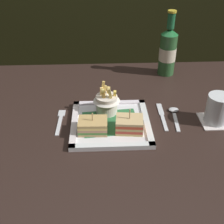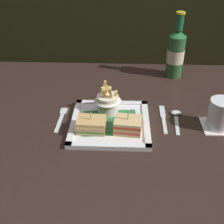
{
  "view_description": "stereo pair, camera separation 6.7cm",
  "coord_description": "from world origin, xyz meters",
  "px_view_note": "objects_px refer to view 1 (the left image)",
  "views": [
    {
      "loc": [
        -0.04,
        -0.81,
        1.35
      ],
      "look_at": [
        -0.01,
        -0.02,
        0.82
      ],
      "focal_mm": 46.67,
      "sensor_mm": 36.0,
      "label": 1
    },
    {
      "loc": [
        0.03,
        -0.81,
        1.35
      ],
      "look_at": [
        -0.01,
        -0.02,
        0.82
      ],
      "focal_mm": 46.67,
      "sensor_mm": 36.0,
      "label": 2
    }
  ],
  "objects_px": {
    "fries_cup": "(107,101)",
    "sandwich_half_left": "(93,126)",
    "sandwich_half_right": "(129,124)",
    "water_glass": "(218,111)",
    "fork": "(60,120)",
    "spoon": "(174,113)",
    "beer_bottle": "(168,51)",
    "square_plate": "(111,123)",
    "dining_table": "(113,139)",
    "knife": "(162,115)"
  },
  "relations": [
    {
      "from": "fries_cup",
      "to": "sandwich_half_left",
      "type": "bearing_deg",
      "value": -113.99
    },
    {
      "from": "sandwich_half_left",
      "to": "sandwich_half_right",
      "type": "bearing_deg",
      "value": -0.0
    },
    {
      "from": "sandwich_half_right",
      "to": "water_glass",
      "type": "height_order",
      "value": "water_glass"
    },
    {
      "from": "fries_cup",
      "to": "water_glass",
      "type": "bearing_deg",
      "value": -8.98
    },
    {
      "from": "sandwich_half_left",
      "to": "fork",
      "type": "xyz_separation_m",
      "value": [
        -0.11,
        0.07,
        -0.03
      ]
    },
    {
      "from": "sandwich_half_right",
      "to": "spoon",
      "type": "bearing_deg",
      "value": 30.03
    },
    {
      "from": "sandwich_half_right",
      "to": "beer_bottle",
      "type": "xyz_separation_m",
      "value": [
        0.2,
        0.42,
        0.07
      ]
    },
    {
      "from": "fries_cup",
      "to": "fork",
      "type": "distance_m",
      "value": 0.17
    },
    {
      "from": "sandwich_half_right",
      "to": "beer_bottle",
      "type": "height_order",
      "value": "beer_bottle"
    },
    {
      "from": "square_plate",
      "to": "spoon",
      "type": "height_order",
      "value": "square_plate"
    },
    {
      "from": "dining_table",
      "to": "knife",
      "type": "xyz_separation_m",
      "value": [
        0.17,
        0.01,
        0.09
      ]
    },
    {
      "from": "dining_table",
      "to": "spoon",
      "type": "distance_m",
      "value": 0.23
    },
    {
      "from": "water_glass",
      "to": "knife",
      "type": "relative_size",
      "value": 0.59
    },
    {
      "from": "sandwich_half_right",
      "to": "fork",
      "type": "bearing_deg",
      "value": 161.76
    },
    {
      "from": "knife",
      "to": "spoon",
      "type": "bearing_deg",
      "value": 9.07
    },
    {
      "from": "sandwich_half_left",
      "to": "square_plate",
      "type": "bearing_deg",
      "value": 37.06
    },
    {
      "from": "dining_table",
      "to": "sandwich_half_right",
      "type": "height_order",
      "value": "sandwich_half_right"
    },
    {
      "from": "dining_table",
      "to": "spoon",
      "type": "height_order",
      "value": "spoon"
    },
    {
      "from": "square_plate",
      "to": "beer_bottle",
      "type": "height_order",
      "value": "beer_bottle"
    },
    {
      "from": "fries_cup",
      "to": "spoon",
      "type": "xyz_separation_m",
      "value": [
        0.24,
        -0.01,
        -0.05
      ]
    },
    {
      "from": "beer_bottle",
      "to": "fork",
      "type": "xyz_separation_m",
      "value": [
        -0.43,
        -0.34,
        -0.1
      ]
    },
    {
      "from": "fork",
      "to": "water_glass",
      "type": "bearing_deg",
      "value": -3.12
    },
    {
      "from": "sandwich_half_right",
      "to": "dining_table",
      "type": "bearing_deg",
      "value": 120.63
    },
    {
      "from": "dining_table",
      "to": "water_glass",
      "type": "relative_size",
      "value": 14.19
    },
    {
      "from": "square_plate",
      "to": "beer_bottle",
      "type": "relative_size",
      "value": 0.95
    },
    {
      "from": "square_plate",
      "to": "fries_cup",
      "type": "relative_size",
      "value": 2.31
    },
    {
      "from": "dining_table",
      "to": "square_plate",
      "type": "xyz_separation_m",
      "value": [
        -0.01,
        -0.04,
        0.1
      ]
    },
    {
      "from": "dining_table",
      "to": "fries_cup",
      "type": "bearing_deg",
      "value": 130.69
    },
    {
      "from": "water_glass",
      "to": "spoon",
      "type": "xyz_separation_m",
      "value": [
        -0.13,
        0.05,
        -0.04
      ]
    },
    {
      "from": "dining_table",
      "to": "sandwich_half_left",
      "type": "xyz_separation_m",
      "value": [
        -0.07,
        -0.08,
        0.12
      ]
    },
    {
      "from": "fries_cup",
      "to": "water_glass",
      "type": "relative_size",
      "value": 1.16
    },
    {
      "from": "square_plate",
      "to": "sandwich_half_right",
      "type": "height_order",
      "value": "sandwich_half_right"
    },
    {
      "from": "dining_table",
      "to": "knife",
      "type": "height_order",
      "value": "knife"
    },
    {
      "from": "sandwich_half_left",
      "to": "spoon",
      "type": "bearing_deg",
      "value": 18.96
    },
    {
      "from": "sandwich_half_left",
      "to": "dining_table",
      "type": "bearing_deg",
      "value": 48.92
    },
    {
      "from": "sandwich_half_left",
      "to": "beer_bottle",
      "type": "bearing_deg",
      "value": 52.89
    },
    {
      "from": "water_glass",
      "to": "fork",
      "type": "height_order",
      "value": "water_glass"
    },
    {
      "from": "dining_table",
      "to": "knife",
      "type": "bearing_deg",
      "value": 3.94
    },
    {
      "from": "knife",
      "to": "fork",
      "type": "bearing_deg",
      "value": -177.53
    },
    {
      "from": "beer_bottle",
      "to": "fries_cup",
      "type": "bearing_deg",
      "value": -130.71
    },
    {
      "from": "dining_table",
      "to": "spoon",
      "type": "xyz_separation_m",
      "value": [
        0.21,
        0.02,
        0.09
      ]
    },
    {
      "from": "fries_cup",
      "to": "water_glass",
      "type": "height_order",
      "value": "fries_cup"
    },
    {
      "from": "dining_table",
      "to": "water_glass",
      "type": "bearing_deg",
      "value": -5.33
    },
    {
      "from": "beer_bottle",
      "to": "knife",
      "type": "bearing_deg",
      "value": -103.17
    },
    {
      "from": "square_plate",
      "to": "knife",
      "type": "height_order",
      "value": "square_plate"
    },
    {
      "from": "square_plate",
      "to": "fork",
      "type": "distance_m",
      "value": 0.17
    },
    {
      "from": "sandwich_half_left",
      "to": "fork",
      "type": "height_order",
      "value": "sandwich_half_left"
    },
    {
      "from": "sandwich_half_right",
      "to": "square_plate",
      "type": "bearing_deg",
      "value": 142.94
    },
    {
      "from": "square_plate",
      "to": "sandwich_half_left",
      "type": "distance_m",
      "value": 0.08
    },
    {
      "from": "sandwich_half_left",
      "to": "sandwich_half_right",
      "type": "height_order",
      "value": "sandwich_half_right"
    }
  ]
}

